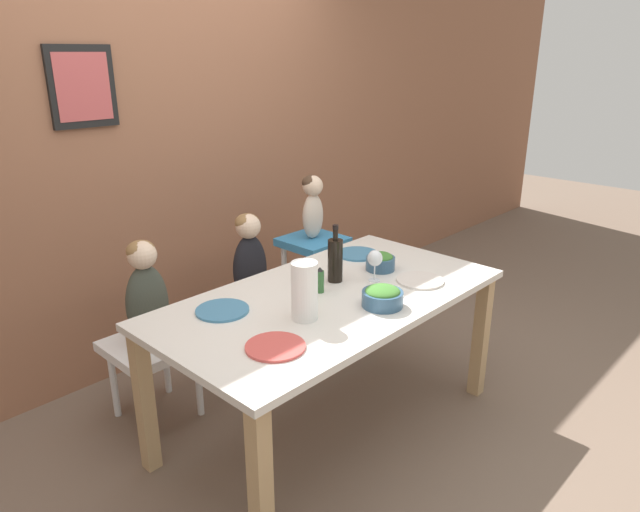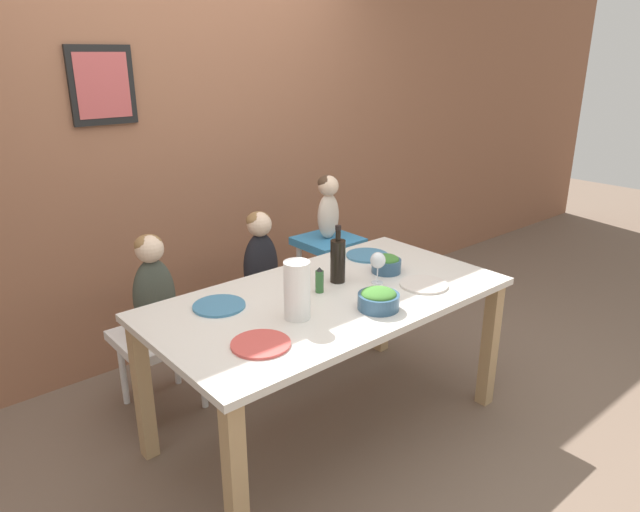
# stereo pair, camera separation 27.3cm
# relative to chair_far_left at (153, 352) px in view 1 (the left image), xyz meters

# --- Properties ---
(ground_plane) EXTENTS (14.00, 14.00, 0.00)m
(ground_plane) POSITION_rel_chair_far_left_xyz_m (0.56, -0.74, -0.38)
(ground_plane) COLOR #705B4C
(wall_back) EXTENTS (10.00, 0.09, 2.70)m
(wall_back) POSITION_rel_chair_far_left_xyz_m (0.56, 0.58, 0.97)
(wall_back) COLOR #8E5B42
(wall_back) RESTS_ON ground_plane
(dining_table) EXTENTS (1.74, 0.92, 0.75)m
(dining_table) POSITION_rel_chair_far_left_xyz_m (0.56, -0.74, 0.28)
(dining_table) COLOR silver
(dining_table) RESTS_ON ground_plane
(chair_far_left) EXTENTS (0.43, 0.42, 0.45)m
(chair_far_left) POSITION_rel_chair_far_left_xyz_m (0.00, 0.00, 0.00)
(chair_far_left) COLOR silver
(chair_far_left) RESTS_ON ground_plane
(chair_far_center) EXTENTS (0.43, 0.42, 0.45)m
(chair_far_center) POSITION_rel_chair_far_left_xyz_m (0.67, 0.00, 0.00)
(chair_far_center) COLOR silver
(chair_far_center) RESTS_ON ground_plane
(chair_right_highchair) EXTENTS (0.37, 0.36, 0.73)m
(chair_right_highchair) POSITION_rel_chair_far_left_xyz_m (1.20, 0.00, 0.19)
(chair_right_highchair) COLOR silver
(chair_right_highchair) RESTS_ON ground_plane
(person_child_left) EXTENTS (0.23, 0.15, 0.55)m
(person_child_left) POSITION_rel_chair_far_left_xyz_m (0.00, 0.00, 0.35)
(person_child_left) COLOR #3D4238
(person_child_left) RESTS_ON chair_far_left
(person_child_center) EXTENTS (0.23, 0.15, 0.55)m
(person_child_center) POSITION_rel_chair_far_left_xyz_m (0.67, 0.00, 0.35)
(person_child_center) COLOR black
(person_child_center) RESTS_ON chair_far_center
(person_baby_right) EXTENTS (0.16, 0.13, 0.41)m
(person_baby_right) POSITION_rel_chair_far_left_xyz_m (1.20, 0.00, 0.58)
(person_baby_right) COLOR beige
(person_baby_right) RESTS_ON chair_right_highchair
(wine_bottle) EXTENTS (0.08, 0.08, 0.30)m
(wine_bottle) POSITION_rel_chair_far_left_xyz_m (0.71, -0.64, 0.49)
(wine_bottle) COLOR black
(wine_bottle) RESTS_ON dining_table
(paper_towel_roll) EXTENTS (0.12, 0.12, 0.26)m
(paper_towel_roll) POSITION_rel_chair_far_left_xyz_m (0.29, -0.83, 0.50)
(paper_towel_roll) COLOR white
(paper_towel_roll) RESTS_ON dining_table
(wine_glass_near) EXTENTS (0.08, 0.08, 0.16)m
(wine_glass_near) POSITION_rel_chair_far_left_xyz_m (0.85, -0.78, 0.49)
(wine_glass_near) COLOR white
(wine_glass_near) RESTS_ON dining_table
(salad_bowl_large) EXTENTS (0.19, 0.19, 0.10)m
(salad_bowl_large) POSITION_rel_chair_far_left_xyz_m (0.63, -1.00, 0.42)
(salad_bowl_large) COLOR #335675
(salad_bowl_large) RESTS_ON dining_table
(salad_bowl_small) EXTENTS (0.16, 0.16, 0.10)m
(salad_bowl_small) POSITION_rel_chair_far_left_xyz_m (0.99, -0.71, 0.42)
(salad_bowl_small) COLOR #335675
(salad_bowl_small) RESTS_ON dining_table
(dinner_plate_front_left) EXTENTS (0.24, 0.24, 0.01)m
(dinner_plate_front_left) POSITION_rel_chair_far_left_xyz_m (0.02, -0.94, 0.38)
(dinner_plate_front_left) COLOR #D14C47
(dinner_plate_front_left) RESTS_ON dining_table
(dinner_plate_back_left) EXTENTS (0.24, 0.24, 0.01)m
(dinner_plate_back_left) POSITION_rel_chair_far_left_xyz_m (0.09, -0.51, 0.38)
(dinner_plate_back_left) COLOR teal
(dinner_plate_back_left) RESTS_ON dining_table
(dinner_plate_back_right) EXTENTS (0.24, 0.24, 0.01)m
(dinner_plate_back_right) POSITION_rel_chair_far_left_xyz_m (1.09, -0.47, 0.38)
(dinner_plate_back_right) COLOR teal
(dinner_plate_back_right) RESTS_ON dining_table
(dinner_plate_front_right) EXTENTS (0.24, 0.24, 0.01)m
(dinner_plate_front_right) POSITION_rel_chair_far_left_xyz_m (1.00, -0.96, 0.38)
(dinner_plate_front_right) COLOR silver
(dinner_plate_front_right) RESTS_ON dining_table
(condiment_bottle_hot_sauce) EXTENTS (0.04, 0.04, 0.13)m
(condiment_bottle_hot_sauce) POSITION_rel_chair_far_left_xyz_m (0.55, -0.68, 0.44)
(condiment_bottle_hot_sauce) COLOR #336633
(condiment_bottle_hot_sauce) RESTS_ON dining_table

